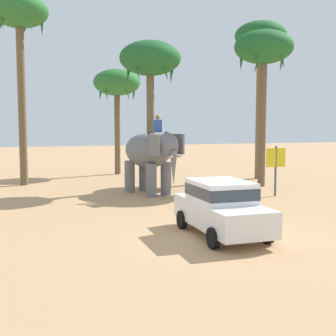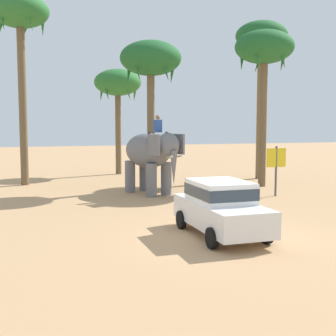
{
  "view_description": "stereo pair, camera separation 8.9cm",
  "coord_description": "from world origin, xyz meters",
  "px_view_note": "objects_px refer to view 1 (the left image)",
  "views": [
    {
      "loc": [
        -5.64,
        -12.36,
        3.43
      ],
      "look_at": [
        0.38,
        5.5,
        1.6
      ],
      "focal_mm": 48.11,
      "sensor_mm": 36.0,
      "label": 1
    },
    {
      "loc": [
        -5.56,
        -12.39,
        3.43
      ],
      "look_at": [
        0.38,
        5.5,
        1.6
      ],
      "focal_mm": 48.11,
      "sensor_mm": 36.0,
      "label": 2
    }
  ],
  "objects_px": {
    "palm_tree_leaning_seaward": "(19,19)",
    "signboard_yellow": "(276,161)",
    "elephant_with_mahout": "(150,154)",
    "palm_tree_behind_elephant": "(261,42)",
    "palm_tree_far_back": "(264,52)",
    "palm_tree_near_hut": "(150,62)",
    "palm_tree_left_of_road": "(117,85)",
    "car_sedan_foreground": "(221,206)"
  },
  "relations": [
    {
      "from": "palm_tree_leaning_seaward",
      "to": "signboard_yellow",
      "type": "bearing_deg",
      "value": -35.09
    },
    {
      "from": "elephant_with_mahout",
      "to": "palm_tree_behind_elephant",
      "type": "height_order",
      "value": "palm_tree_behind_elephant"
    },
    {
      "from": "palm_tree_leaning_seaward",
      "to": "signboard_yellow",
      "type": "xyz_separation_m",
      "value": [
        11.37,
        -7.99,
        -7.52
      ]
    },
    {
      "from": "palm_tree_far_back",
      "to": "palm_tree_near_hut",
      "type": "bearing_deg",
      "value": 171.51
    },
    {
      "from": "palm_tree_far_back",
      "to": "palm_tree_leaning_seaward",
      "type": "relative_size",
      "value": 0.81
    },
    {
      "from": "palm_tree_left_of_road",
      "to": "signboard_yellow",
      "type": "bearing_deg",
      "value": -66.69
    },
    {
      "from": "palm_tree_near_hut",
      "to": "palm_tree_leaning_seaward",
      "type": "xyz_separation_m",
      "value": [
        -6.36,
        3.83,
        2.56
      ]
    },
    {
      "from": "car_sedan_foreground",
      "to": "palm_tree_near_hut",
      "type": "distance_m",
      "value": 11.86
    },
    {
      "from": "palm_tree_near_hut",
      "to": "palm_tree_left_of_road",
      "type": "relative_size",
      "value": 1.08
    },
    {
      "from": "palm_tree_far_back",
      "to": "signboard_yellow",
      "type": "relative_size",
      "value": 3.55
    },
    {
      "from": "car_sedan_foreground",
      "to": "signboard_yellow",
      "type": "relative_size",
      "value": 1.71
    },
    {
      "from": "elephant_with_mahout",
      "to": "palm_tree_leaning_seaward",
      "type": "xyz_separation_m",
      "value": [
        -5.83,
        5.57,
        7.21
      ]
    },
    {
      "from": "palm_tree_far_back",
      "to": "signboard_yellow",
      "type": "height_order",
      "value": "palm_tree_far_back"
    },
    {
      "from": "palm_tree_far_back",
      "to": "signboard_yellow",
      "type": "bearing_deg",
      "value": -109.24
    },
    {
      "from": "elephant_with_mahout",
      "to": "palm_tree_far_back",
      "type": "distance_m",
      "value": 8.6
    },
    {
      "from": "palm_tree_near_hut",
      "to": "palm_tree_leaning_seaward",
      "type": "relative_size",
      "value": 0.74
    },
    {
      "from": "signboard_yellow",
      "to": "car_sedan_foreground",
      "type": "bearing_deg",
      "value": -133.06
    },
    {
      "from": "car_sedan_foreground",
      "to": "palm_tree_leaning_seaward",
      "type": "height_order",
      "value": "palm_tree_leaning_seaward"
    },
    {
      "from": "elephant_with_mahout",
      "to": "palm_tree_leaning_seaward",
      "type": "bearing_deg",
      "value": 136.35
    },
    {
      "from": "car_sedan_foreground",
      "to": "palm_tree_near_hut",
      "type": "xyz_separation_m",
      "value": [
        0.78,
        10.36,
        5.72
      ]
    },
    {
      "from": "palm_tree_far_back",
      "to": "palm_tree_left_of_road",
      "type": "bearing_deg",
      "value": 125.92
    },
    {
      "from": "elephant_with_mahout",
      "to": "palm_tree_far_back",
      "type": "xyz_separation_m",
      "value": [
        6.67,
        0.82,
        5.36
      ]
    },
    {
      "from": "palm_tree_far_back",
      "to": "palm_tree_behind_elephant",
      "type": "bearing_deg",
      "value": 62.75
    },
    {
      "from": "palm_tree_behind_elephant",
      "to": "signboard_yellow",
      "type": "xyz_separation_m",
      "value": [
        -2.81,
        -6.51,
        -6.84
      ]
    },
    {
      "from": "palm_tree_behind_elephant",
      "to": "palm_tree_left_of_road",
      "type": "bearing_deg",
      "value": 145.91
    },
    {
      "from": "palm_tree_near_hut",
      "to": "signboard_yellow",
      "type": "height_order",
      "value": "palm_tree_near_hut"
    },
    {
      "from": "car_sedan_foreground",
      "to": "palm_tree_behind_elephant",
      "type": "distance_m",
      "value": 17.13
    },
    {
      "from": "palm_tree_near_hut",
      "to": "signboard_yellow",
      "type": "bearing_deg",
      "value": -39.72
    },
    {
      "from": "car_sedan_foreground",
      "to": "palm_tree_leaning_seaward",
      "type": "relative_size",
      "value": 0.39
    },
    {
      "from": "elephant_with_mahout",
      "to": "palm_tree_far_back",
      "type": "height_order",
      "value": "palm_tree_far_back"
    },
    {
      "from": "palm_tree_behind_elephant",
      "to": "palm_tree_near_hut",
      "type": "relative_size",
      "value": 1.26
    },
    {
      "from": "palm_tree_behind_elephant",
      "to": "palm_tree_left_of_road",
      "type": "relative_size",
      "value": 1.36
    },
    {
      "from": "palm_tree_far_back",
      "to": "palm_tree_leaning_seaward",
      "type": "xyz_separation_m",
      "value": [
        -12.51,
        4.74,
        1.85
      ]
    },
    {
      "from": "palm_tree_behind_elephant",
      "to": "signboard_yellow",
      "type": "height_order",
      "value": "palm_tree_behind_elephant"
    },
    {
      "from": "car_sedan_foreground",
      "to": "palm_tree_far_back",
      "type": "xyz_separation_m",
      "value": [
        6.93,
        9.45,
        6.42
      ]
    },
    {
      "from": "palm_tree_behind_elephant",
      "to": "palm_tree_far_back",
      "type": "height_order",
      "value": "palm_tree_behind_elephant"
    },
    {
      "from": "palm_tree_left_of_road",
      "to": "palm_tree_leaning_seaward",
      "type": "relative_size",
      "value": 0.68
    },
    {
      "from": "elephant_with_mahout",
      "to": "palm_tree_left_of_road",
      "type": "relative_size",
      "value": 0.56
    },
    {
      "from": "palm_tree_left_of_road",
      "to": "signboard_yellow",
      "type": "height_order",
      "value": "palm_tree_left_of_road"
    },
    {
      "from": "signboard_yellow",
      "to": "palm_tree_far_back",
      "type": "bearing_deg",
      "value": 70.76
    },
    {
      "from": "elephant_with_mahout",
      "to": "palm_tree_left_of_road",
      "type": "distance_m",
      "value": 10.32
    },
    {
      "from": "car_sedan_foreground",
      "to": "elephant_with_mahout",
      "type": "height_order",
      "value": "elephant_with_mahout"
    }
  ]
}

